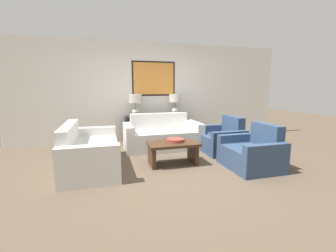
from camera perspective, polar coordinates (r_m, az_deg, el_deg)
The scene contains 11 objects.
ground_plane at distance 4.20m, azimuth 3.49°, elevation -10.63°, with size 20.00×20.00×0.00m, color brown.
back_wall at distance 6.26m, azimuth -3.69°, elevation 8.51°, with size 7.47×0.12×2.65m.
console_table at distance 6.09m, azimuth -3.06°, elevation -0.70°, with size 1.63×0.39×0.72m.
table_lamp_left at distance 5.91m, azimuth -8.27°, elevation 6.15°, with size 0.33×0.33×0.57m.
table_lamp_right at distance 6.14m, azimuth 1.83°, elevation 6.37°, with size 0.33×0.33×0.57m.
couch_by_back_wall at distance 5.45m, azimuth -1.47°, elevation -2.70°, with size 1.81×0.92×0.82m.
couch_by_side at distance 4.35m, azimuth -19.26°, elevation -6.44°, with size 0.92×1.81×0.82m.
coffee_table at distance 4.31m, azimuth 1.25°, elevation -5.83°, with size 0.95×0.56×0.43m.
decorative_bowl at distance 4.34m, azimuth 1.86°, elevation -3.61°, with size 0.34×0.34×0.06m.
armchair_near_back_wall at distance 5.34m, azimuth 13.39°, elevation -3.39°, with size 0.83×0.99×0.81m.
armchair_near_camera at distance 4.42m, azimuth 20.58°, elevation -6.50°, with size 0.83×0.99×0.81m.
Camera 1 is at (-1.30, -3.72, 1.45)m, focal length 24.00 mm.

